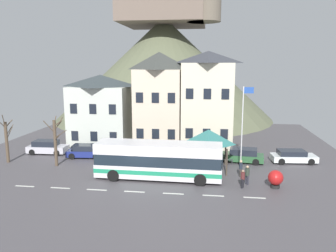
# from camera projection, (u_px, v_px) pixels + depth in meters

# --- Properties ---
(ground_plane) EXTENTS (40.00, 60.00, 0.07)m
(ground_plane) POSITION_uv_depth(u_px,v_px,m) (141.00, 181.00, 28.32)
(ground_plane) COLOR #4D494E
(townhouse_00) EXTENTS (6.69, 5.68, 8.47)m
(townhouse_00) POSITION_uv_depth(u_px,v_px,m) (101.00, 111.00, 40.04)
(townhouse_00) COLOR silver
(townhouse_00) RESTS_ON ground_plane
(townhouse_01) EXTENTS (5.20, 5.51, 11.04)m
(townhouse_01) POSITION_uv_depth(u_px,v_px,m) (159.00, 101.00, 38.81)
(townhouse_01) COLOR beige
(townhouse_01) RESTS_ON ground_plane
(townhouse_02) EXTENTS (5.57, 5.85, 11.13)m
(townhouse_02) POSITION_uv_depth(u_px,v_px,m) (208.00, 101.00, 38.25)
(townhouse_02) COLOR beige
(townhouse_02) RESTS_ON ground_plane
(hilltop_castle) EXTENTS (38.81, 38.81, 25.44)m
(hilltop_castle) POSITION_uv_depth(u_px,v_px,m) (164.00, 65.00, 60.68)
(hilltop_castle) COLOR #5C6147
(hilltop_castle) RESTS_ON ground_plane
(transit_bus) EXTENTS (10.73, 2.93, 3.12)m
(transit_bus) POSITION_uv_depth(u_px,v_px,m) (159.00, 161.00, 28.55)
(transit_bus) COLOR silver
(transit_bus) RESTS_ON ground_plane
(bus_shelter) EXTENTS (3.60, 3.60, 3.77)m
(bus_shelter) POSITION_uv_depth(u_px,v_px,m) (209.00, 137.00, 30.90)
(bus_shelter) COLOR #473D33
(bus_shelter) RESTS_ON ground_plane
(parked_car_00) EXTENTS (4.46, 2.31, 1.25)m
(parked_car_00) POSITION_uv_depth(u_px,v_px,m) (293.00, 156.00, 33.51)
(parked_car_00) COLOR silver
(parked_car_00) RESTS_ON ground_plane
(parked_car_01) EXTENTS (3.96, 2.14, 1.35)m
(parked_car_01) POSITION_uv_depth(u_px,v_px,m) (85.00, 151.00, 35.35)
(parked_car_01) COLOR navy
(parked_car_01) RESTS_ON ground_plane
(parked_car_02) EXTENTS (4.25, 2.06, 1.45)m
(parked_car_02) POSITION_uv_depth(u_px,v_px,m) (47.00, 147.00, 36.91)
(parked_car_02) COLOR silver
(parked_car_02) RESTS_ON ground_plane
(parked_car_03) EXTENTS (4.55, 2.35, 1.39)m
(parked_car_03) POSITION_uv_depth(u_px,v_px,m) (242.00, 155.00, 33.67)
(parked_car_03) COLOR #2B5A34
(parked_car_03) RESTS_ON ground_plane
(pedestrian_00) EXTENTS (0.33, 0.34, 1.48)m
(pedestrian_00) POSITION_uv_depth(u_px,v_px,m) (243.00, 178.00, 26.51)
(pedestrian_00) COLOR black
(pedestrian_00) RESTS_ON ground_plane
(pedestrian_01) EXTENTS (0.35, 0.35, 1.58)m
(pedestrian_01) POSITION_uv_depth(u_px,v_px,m) (247.00, 174.00, 27.26)
(pedestrian_01) COLOR #2D2D38
(pedestrian_01) RESTS_ON ground_plane
(pedestrian_02) EXTENTS (0.29, 0.39, 1.48)m
(pedestrian_02) POSITION_uv_depth(u_px,v_px,m) (241.00, 168.00, 29.20)
(pedestrian_02) COLOR #38332D
(pedestrian_02) RESTS_ON ground_plane
(pedestrian_03) EXTENTS (0.36, 0.36, 1.63)m
(pedestrian_03) POSITION_uv_depth(u_px,v_px,m) (215.00, 163.00, 30.11)
(pedestrian_03) COLOR black
(pedestrian_03) RESTS_ON ground_plane
(public_bench) EXTENTS (1.52, 0.48, 0.87)m
(public_bench) POSITION_uv_depth(u_px,v_px,m) (225.00, 159.00, 33.14)
(public_bench) COLOR #33473D
(public_bench) RESTS_ON ground_plane
(flagpole) EXTENTS (0.95, 0.10, 7.69)m
(flagpole) POSITION_uv_depth(u_px,v_px,m) (243.00, 122.00, 30.78)
(flagpole) COLOR silver
(flagpole) RESTS_ON ground_plane
(harbour_buoy) EXTENTS (1.18, 1.18, 1.43)m
(harbour_buoy) POSITION_uv_depth(u_px,v_px,m) (276.00, 178.00, 26.51)
(harbour_buoy) COLOR black
(harbour_buoy) RESTS_ON ground_plane
(bare_tree_00) EXTENTS (0.47, 2.05, 4.92)m
(bare_tree_00) POSITION_uv_depth(u_px,v_px,m) (7.00, 141.00, 33.29)
(bare_tree_00) COLOR brown
(bare_tree_00) RESTS_ON ground_plane
(bare_tree_01) EXTENTS (2.17, 1.23, 4.78)m
(bare_tree_01) POSITION_uv_depth(u_px,v_px,m) (56.00, 141.00, 32.08)
(bare_tree_01) COLOR brown
(bare_tree_01) RESTS_ON ground_plane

